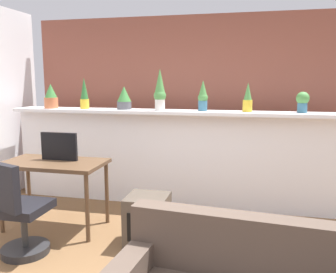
# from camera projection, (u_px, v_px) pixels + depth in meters

# --- Properties ---
(divider_wall) EXTENTS (4.63, 0.16, 1.20)m
(divider_wall) POSITION_uv_depth(u_px,v_px,m) (185.00, 160.00, 4.56)
(divider_wall) COLOR white
(divider_wall) RESTS_ON ground
(plant_shelf) EXTENTS (4.63, 0.39, 0.04)m
(plant_shelf) POSITION_uv_depth(u_px,v_px,m) (185.00, 112.00, 4.42)
(plant_shelf) COLOR white
(plant_shelf) RESTS_ON divider_wall
(brick_wall_behind) EXTENTS (4.63, 0.10, 2.50)m
(brick_wall_behind) POSITION_uv_depth(u_px,v_px,m) (193.00, 106.00, 5.03)
(brick_wall_behind) COLOR brown
(brick_wall_behind) RESTS_ON ground
(potted_plant_0) EXTENTS (0.18, 0.18, 0.33)m
(potted_plant_0) POSITION_uv_depth(u_px,v_px,m) (51.00, 97.00, 4.77)
(potted_plant_0) COLOR #C66B42
(potted_plant_0) RESTS_ON plant_shelf
(potted_plant_1) EXTENTS (0.12, 0.12, 0.42)m
(potted_plant_1) POSITION_uv_depth(u_px,v_px,m) (84.00, 94.00, 4.68)
(potted_plant_1) COLOR gold
(potted_plant_1) RESTS_ON plant_shelf
(potted_plant_2) EXTENTS (0.19, 0.19, 0.30)m
(potted_plant_2) POSITION_uv_depth(u_px,v_px,m) (124.00, 98.00, 4.60)
(potted_plant_2) COLOR #4C4C51
(potted_plant_2) RESTS_ON plant_shelf
(potted_plant_3) EXTENTS (0.15, 0.15, 0.52)m
(potted_plant_3) POSITION_uv_depth(u_px,v_px,m) (160.00, 91.00, 4.41)
(potted_plant_3) COLOR silver
(potted_plant_3) RESTS_ON plant_shelf
(potted_plant_4) EXTENTS (0.12, 0.12, 0.38)m
(potted_plant_4) POSITION_uv_depth(u_px,v_px,m) (203.00, 96.00, 4.36)
(potted_plant_4) COLOR #386B84
(potted_plant_4) RESTS_ON plant_shelf
(potted_plant_5) EXTENTS (0.11, 0.11, 0.35)m
(potted_plant_5) POSITION_uv_depth(u_px,v_px,m) (248.00, 98.00, 4.24)
(potted_plant_5) COLOR gold
(potted_plant_5) RESTS_ON plant_shelf
(potted_plant_6) EXTENTS (0.15, 0.15, 0.25)m
(potted_plant_6) POSITION_uv_depth(u_px,v_px,m) (303.00, 101.00, 4.12)
(potted_plant_6) COLOR #386B84
(potted_plant_6) RESTS_ON plant_shelf
(desk) EXTENTS (1.10, 0.60, 0.75)m
(desk) POSITION_uv_depth(u_px,v_px,m) (54.00, 169.00, 3.84)
(desk) COLOR brown
(desk) RESTS_ON ground
(tv_monitor) EXTENTS (0.42, 0.04, 0.31)m
(tv_monitor) POSITION_uv_depth(u_px,v_px,m) (59.00, 146.00, 3.87)
(tv_monitor) COLOR black
(tv_monitor) RESTS_ON desk
(office_chair) EXTENTS (0.50, 0.51, 0.91)m
(office_chair) POSITION_uv_depth(u_px,v_px,m) (18.00, 216.00, 3.24)
(office_chair) COLOR #262628
(office_chair) RESTS_ON ground
(side_cube_shelf) EXTENTS (0.40, 0.41, 0.50)m
(side_cube_shelf) POSITION_uv_depth(u_px,v_px,m) (147.00, 221.00, 3.49)
(side_cube_shelf) COLOR #4C4238
(side_cube_shelf) RESTS_ON ground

